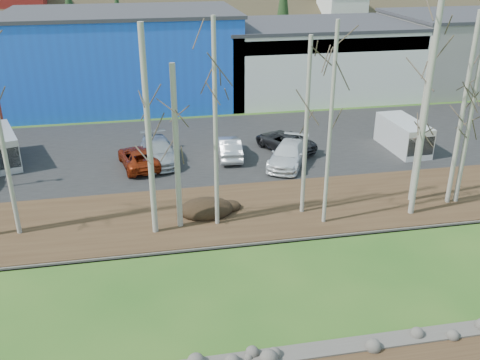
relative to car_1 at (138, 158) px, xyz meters
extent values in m
cube|color=#382616|center=(5.37, -7.51, -0.71)|extent=(80.00, 7.00, 0.15)
cube|color=black|center=(5.37, 2.99, -0.71)|extent=(80.00, 14.00, 0.14)
cube|color=blue|center=(-0.63, 16.99, 3.22)|extent=(20.00, 12.00, 8.00)
cube|color=#333338|center=(-0.63, 16.99, 7.37)|extent=(20.40, 12.24, 0.30)
cube|color=silver|center=(17.37, 16.99, 2.47)|extent=(18.00, 12.00, 6.50)
cube|color=#333338|center=(17.37, 16.99, 5.87)|extent=(18.36, 12.24, 0.30)
cube|color=navy|center=(17.37, 11.09, 4.82)|extent=(17.64, 0.20, 1.20)
cube|color=gray|center=(33.37, 16.99, 2.72)|extent=(14.00, 12.00, 7.00)
cube|color=#333338|center=(33.37, 16.99, 6.37)|extent=(14.28, 12.24, 0.30)
ellipsoid|color=black|center=(3.51, -7.49, -0.34)|extent=(2.99, 2.11, 0.59)
cylinder|color=#AFAC9F|center=(-6.19, -7.85, 4.63)|extent=(0.23, 0.23, 10.52)
cylinder|color=#AFAC9F|center=(1.98, -8.64, 3.63)|extent=(0.29, 0.29, 8.53)
cylinder|color=#AFAC9F|center=(3.93, -8.75, 4.68)|extent=(0.22, 0.22, 10.64)
cylinder|color=#AFAC9F|center=(0.67, -9.02, 4.60)|extent=(0.29, 0.29, 10.46)
cylinder|color=#AFAC9F|center=(8.74, -8.29, 4.15)|extent=(0.22, 0.22, 9.57)
cylinder|color=#AFAC9F|center=(9.53, -9.64, 4.59)|extent=(0.20, 0.20, 10.44)
cylinder|color=#AFAC9F|center=(14.59, -9.57, 5.16)|extent=(0.30, 0.30, 11.59)
cylinder|color=#AFAC9F|center=(15.36, -8.06, 3.99)|extent=(0.29, 0.29, 9.26)
cylinder|color=#AFAC9F|center=(17.81, -8.70, 4.66)|extent=(0.25, 0.25, 10.60)
cylinder|color=#AFAC9F|center=(17.29, -8.70, 4.66)|extent=(0.25, 0.25, 10.60)
imported|color=maroon|center=(0.00, 0.00, 0.00)|extent=(2.98, 4.96, 1.29)
imported|color=#A9AEB1|center=(1.37, 0.67, 0.10)|extent=(2.64, 5.35, 1.50)
imported|color=#BCBCBF|center=(6.20, 0.57, 0.06)|extent=(1.79, 4.36, 1.40)
imported|color=#262628|center=(10.31, 1.19, 0.04)|extent=(4.14, 5.39, 1.36)
imported|color=white|center=(9.85, -1.51, 0.09)|extent=(4.27, 5.46, 1.48)
cube|color=white|center=(18.67, -0.21, 0.42)|extent=(2.20, 4.94, 2.13)
cube|color=black|center=(18.74, -2.14, 0.42)|extent=(1.96, 1.08, 1.32)
cube|color=black|center=(-8.55, 0.58, 0.46)|extent=(2.24, 1.63, 1.37)
camera|label=1|loc=(0.40, -33.49, 12.97)|focal=40.00mm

